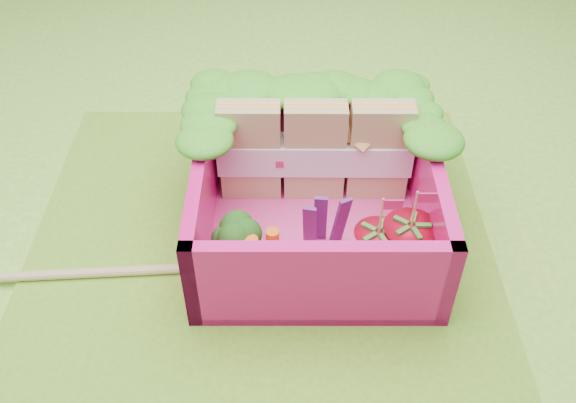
{
  "coord_description": "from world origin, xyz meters",
  "views": [
    {
      "loc": [
        0.16,
        -2.49,
        2.68
      ],
      "look_at": [
        0.15,
        0.09,
        0.28
      ],
      "focal_mm": 40.0,
      "sensor_mm": 36.0,
      "label": 1
    }
  ],
  "objects_px": {
    "bento_box": "(316,198)",
    "strawberry_left": "(377,249)",
    "sandwich_stack": "(316,152)",
    "strawberry_right": "(408,245)",
    "broccoli": "(235,239)",
    "chopsticks": "(50,275)"
  },
  "relations": [
    {
      "from": "broccoli",
      "to": "sandwich_stack",
      "type": "bearing_deg",
      "value": 53.43
    },
    {
      "from": "sandwich_stack",
      "to": "broccoli",
      "type": "xyz_separation_m",
      "value": [
        -0.43,
        -0.58,
        -0.11
      ]
    },
    {
      "from": "strawberry_left",
      "to": "strawberry_right",
      "type": "xyz_separation_m",
      "value": [
        0.16,
        0.02,
        0.01
      ]
    },
    {
      "from": "sandwich_stack",
      "to": "strawberry_left",
      "type": "bearing_deg",
      "value": -63.32
    },
    {
      "from": "sandwich_stack",
      "to": "strawberry_left",
      "type": "distance_m",
      "value": 0.7
    },
    {
      "from": "bento_box",
      "to": "chopsticks",
      "type": "bearing_deg",
      "value": -166.82
    },
    {
      "from": "strawberry_right",
      "to": "chopsticks",
      "type": "relative_size",
      "value": 0.22
    },
    {
      "from": "bento_box",
      "to": "strawberry_right",
      "type": "height_order",
      "value": "strawberry_right"
    },
    {
      "from": "strawberry_right",
      "to": "chopsticks",
      "type": "height_order",
      "value": "strawberry_right"
    },
    {
      "from": "broccoli",
      "to": "strawberry_right",
      "type": "relative_size",
      "value": 0.6
    },
    {
      "from": "broccoli",
      "to": "strawberry_right",
      "type": "bearing_deg",
      "value": -0.59
    },
    {
      "from": "broccoli",
      "to": "chopsticks",
      "type": "bearing_deg",
      "value": -176.4
    },
    {
      "from": "bento_box",
      "to": "chopsticks",
      "type": "xyz_separation_m",
      "value": [
        -1.43,
        -0.33,
        -0.25
      ]
    },
    {
      "from": "bento_box",
      "to": "strawberry_left",
      "type": "distance_m",
      "value": 0.44
    },
    {
      "from": "strawberry_left",
      "to": "chopsticks",
      "type": "xyz_separation_m",
      "value": [
        -1.74,
        -0.04,
        -0.16
      ]
    },
    {
      "from": "sandwich_stack",
      "to": "strawberry_left",
      "type": "height_order",
      "value": "sandwich_stack"
    },
    {
      "from": "bento_box",
      "to": "sandwich_stack",
      "type": "relative_size",
      "value": 1.16
    },
    {
      "from": "sandwich_stack",
      "to": "strawberry_right",
      "type": "bearing_deg",
      "value": -51.57
    },
    {
      "from": "strawberry_left",
      "to": "sandwich_stack",
      "type": "bearing_deg",
      "value": 116.68
    },
    {
      "from": "sandwich_stack",
      "to": "bento_box",
      "type": "bearing_deg",
      "value": -90.99
    },
    {
      "from": "strawberry_left",
      "to": "strawberry_right",
      "type": "distance_m",
      "value": 0.17
    },
    {
      "from": "bento_box",
      "to": "chopsticks",
      "type": "relative_size",
      "value": 0.54
    }
  ]
}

